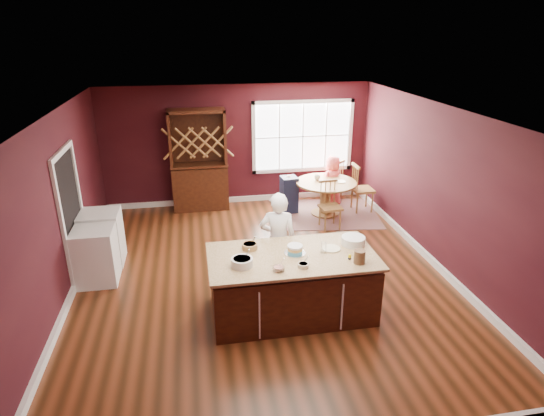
{
  "coord_description": "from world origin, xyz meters",
  "views": [
    {
      "loc": [
        -1.01,
        -6.54,
        3.85
      ],
      "look_at": [
        0.22,
        0.34,
        1.05
      ],
      "focal_mm": 30.0,
      "sensor_mm": 36.0,
      "label": 1
    }
  ],
  "objects_px": {
    "washer": "(96,256)",
    "hutch": "(199,161)",
    "kitchen_island": "(292,285)",
    "dryer": "(102,238)",
    "layer_cake": "(295,249)",
    "chair_east": "(363,187)",
    "high_chair": "(289,194)",
    "baker": "(278,241)",
    "chair_south": "(330,205)",
    "chair_north": "(332,180)",
    "dining_table": "(326,191)",
    "toddler": "(289,176)",
    "seated_woman": "(332,182)"
  },
  "relations": [
    {
      "from": "baker",
      "to": "layer_cake",
      "type": "xyz_separation_m",
      "value": [
        0.1,
        -0.71,
        0.2
      ]
    },
    {
      "from": "hutch",
      "to": "washer",
      "type": "height_order",
      "value": "hutch"
    },
    {
      "from": "seated_woman",
      "to": "washer",
      "type": "height_order",
      "value": "seated_woman"
    },
    {
      "from": "layer_cake",
      "to": "high_chair",
      "type": "bearing_deg",
      "value": 79.02
    },
    {
      "from": "chair_south",
      "to": "chair_north",
      "type": "bearing_deg",
      "value": 66.84
    },
    {
      "from": "kitchen_island",
      "to": "chair_south",
      "type": "height_order",
      "value": "chair_south"
    },
    {
      "from": "dryer",
      "to": "hutch",
      "type": "bearing_deg",
      "value": 52.75
    },
    {
      "from": "baker",
      "to": "chair_east",
      "type": "height_order",
      "value": "baker"
    },
    {
      "from": "chair_south",
      "to": "dryer",
      "type": "distance_m",
      "value": 4.36
    },
    {
      "from": "layer_cake",
      "to": "seated_woman",
      "type": "distance_m",
      "value": 4.26
    },
    {
      "from": "chair_north",
      "to": "high_chair",
      "type": "bearing_deg",
      "value": -13.75
    },
    {
      "from": "washer",
      "to": "dryer",
      "type": "height_order",
      "value": "dryer"
    },
    {
      "from": "layer_cake",
      "to": "hutch",
      "type": "bearing_deg",
      "value": 105.51
    },
    {
      "from": "washer",
      "to": "seated_woman",
      "type": "bearing_deg",
      "value": 28.32
    },
    {
      "from": "seated_woman",
      "to": "layer_cake",
      "type": "bearing_deg",
      "value": 34.99
    },
    {
      "from": "chair_south",
      "to": "dryer",
      "type": "bearing_deg",
      "value": -175.02
    },
    {
      "from": "high_chair",
      "to": "hutch",
      "type": "xyz_separation_m",
      "value": [
        -1.91,
        0.58,
        0.69
      ]
    },
    {
      "from": "baker",
      "to": "hutch",
      "type": "distance_m",
      "value": 3.75
    },
    {
      "from": "hutch",
      "to": "dryer",
      "type": "bearing_deg",
      "value": -127.25
    },
    {
      "from": "layer_cake",
      "to": "chair_south",
      "type": "relative_size",
      "value": 0.3
    },
    {
      "from": "layer_cake",
      "to": "chair_east",
      "type": "xyz_separation_m",
      "value": [
        2.34,
        3.49,
        -0.44
      ]
    },
    {
      "from": "hutch",
      "to": "washer",
      "type": "xyz_separation_m",
      "value": [
        -1.75,
        -2.94,
        -0.66
      ]
    },
    {
      "from": "kitchen_island",
      "to": "washer",
      "type": "distance_m",
      "value": 3.21
    },
    {
      "from": "dryer",
      "to": "dining_table",
      "type": "bearing_deg",
      "value": 18.22
    },
    {
      "from": "chair_south",
      "to": "toddler",
      "type": "bearing_deg",
      "value": 115.84
    },
    {
      "from": "hutch",
      "to": "baker",
      "type": "bearing_deg",
      "value": -73.12
    },
    {
      "from": "chair_east",
      "to": "high_chair",
      "type": "relative_size",
      "value": 1.29
    },
    {
      "from": "chair_north",
      "to": "washer",
      "type": "bearing_deg",
      "value": -8.38
    },
    {
      "from": "baker",
      "to": "layer_cake",
      "type": "height_order",
      "value": "baker"
    },
    {
      "from": "chair_north",
      "to": "washer",
      "type": "relative_size",
      "value": 1.09
    },
    {
      "from": "washer",
      "to": "hutch",
      "type": "bearing_deg",
      "value": 59.25
    },
    {
      "from": "dining_table",
      "to": "baker",
      "type": "xyz_separation_m",
      "value": [
        -1.58,
        -2.73,
        0.25
      ]
    },
    {
      "from": "seated_woman",
      "to": "hutch",
      "type": "xyz_separation_m",
      "value": [
        -2.94,
        0.41,
        0.52
      ]
    },
    {
      "from": "layer_cake",
      "to": "chair_north",
      "type": "relative_size",
      "value": 0.3
    },
    {
      "from": "high_chair",
      "to": "washer",
      "type": "height_order",
      "value": "washer"
    },
    {
      "from": "chair_north",
      "to": "washer",
      "type": "xyz_separation_m",
      "value": [
        -4.82,
        -2.93,
        -0.04
      ]
    },
    {
      "from": "kitchen_island",
      "to": "dryer",
      "type": "xyz_separation_m",
      "value": [
        -2.89,
        2.03,
        0.03
      ]
    },
    {
      "from": "chair_north",
      "to": "hutch",
      "type": "relative_size",
      "value": 0.45
    },
    {
      "from": "layer_cake",
      "to": "washer",
      "type": "xyz_separation_m",
      "value": [
        -2.94,
        1.34,
        -0.53
      ]
    },
    {
      "from": "chair_east",
      "to": "dryer",
      "type": "relative_size",
      "value": 1.16
    },
    {
      "from": "seated_woman",
      "to": "toddler",
      "type": "relative_size",
      "value": 4.57
    },
    {
      "from": "layer_cake",
      "to": "seated_woman",
      "type": "height_order",
      "value": "seated_woman"
    },
    {
      "from": "kitchen_island",
      "to": "high_chair",
      "type": "distance_m",
      "value": 3.83
    },
    {
      "from": "dining_table",
      "to": "baker",
      "type": "distance_m",
      "value": 3.16
    },
    {
      "from": "chair_east",
      "to": "chair_north",
      "type": "distance_m",
      "value": 0.9
    },
    {
      "from": "dining_table",
      "to": "dryer",
      "type": "height_order",
      "value": "dryer"
    },
    {
      "from": "washer",
      "to": "dining_table",
      "type": "bearing_deg",
      "value": 25.37
    },
    {
      "from": "washer",
      "to": "toddler",
      "type": "bearing_deg",
      "value": 33.7
    },
    {
      "from": "dryer",
      "to": "washer",
      "type": "bearing_deg",
      "value": -90.0
    },
    {
      "from": "kitchen_island",
      "to": "dining_table",
      "type": "relative_size",
      "value": 1.78
    }
  ]
}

